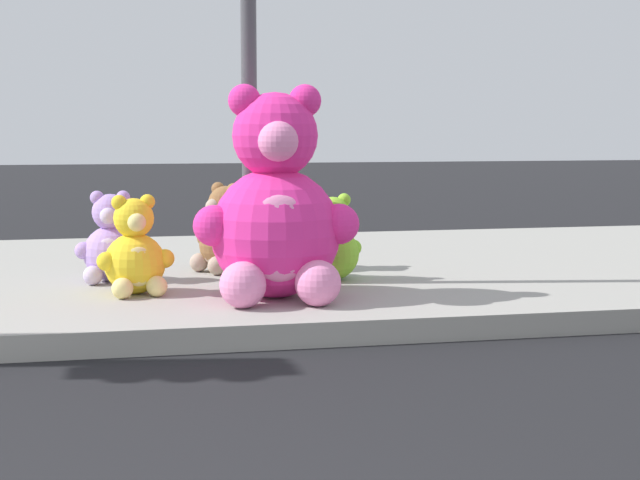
{
  "coord_description": "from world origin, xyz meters",
  "views": [
    {
      "loc": [
        0.19,
        -2.09,
        1.26
      ],
      "look_at": [
        1.34,
        3.6,
        0.55
      ],
      "focal_mm": 52.04,
      "sensor_mm": 36.0,
      "label": 1
    }
  ],
  "objects": [
    {
      "name": "plush_brown",
      "position": [
        0.87,
        5.0,
        0.42
      ],
      "size": [
        0.49,
        0.47,
        0.69
      ],
      "color": "olive",
      "rests_on": "sidewalk"
    },
    {
      "name": "plush_white",
      "position": [
        1.49,
        5.0,
        0.42
      ],
      "size": [
        0.5,
        0.48,
        0.69
      ],
      "color": "white",
      "rests_on": "sidewalk"
    },
    {
      "name": "plush_pink_large",
      "position": [
        1.09,
        3.81,
        0.7
      ],
      "size": [
        1.07,
        0.94,
        1.38
      ],
      "color": "#F22D93",
      "rests_on": "sidewalk"
    },
    {
      "name": "sidewalk",
      "position": [
        0.0,
        5.2,
        0.07
      ],
      "size": [
        28.0,
        4.4,
        0.15
      ],
      "primitive_type": "cube",
      "color": "#9E9B93",
      "rests_on": "ground_plane"
    },
    {
      "name": "plush_lavender",
      "position": [
        0.03,
        4.69,
        0.41
      ],
      "size": [
        0.5,
        0.45,
        0.66
      ],
      "color": "#B28CD8",
      "rests_on": "sidewalk"
    },
    {
      "name": "plush_yellow",
      "position": [
        0.19,
        4.13,
        0.42
      ],
      "size": [
        0.51,
        0.46,
        0.67
      ],
      "color": "yellow",
      "rests_on": "sidewalk"
    },
    {
      "name": "plush_lime",
      "position": [
        1.6,
        4.46,
        0.4
      ],
      "size": [
        0.48,
        0.44,
        0.63
      ],
      "color": "#8CD133",
      "rests_on": "sidewalk"
    },
    {
      "name": "sign_pole",
      "position": [
        1.0,
        4.4,
        1.85
      ],
      "size": [
        0.56,
        0.11,
        3.2
      ],
      "color": "#4C4C51",
      "rests_on": "sidewalk"
    }
  ]
}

